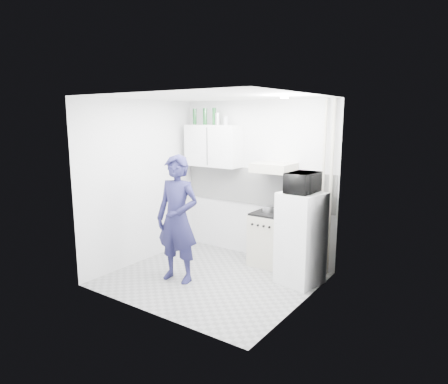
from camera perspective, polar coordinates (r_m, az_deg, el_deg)
The scene contains 22 objects.
floor at distance 5.97m, azimuth -1.80°, elevation -12.30°, with size 2.80×2.80×0.00m, color gray.
ceiling at distance 5.51m, azimuth -1.96°, elevation 13.47°, with size 2.80×2.80×0.00m, color white.
wall_back at distance 6.62m, azimuth 4.63°, elevation 1.68°, with size 2.80×2.80×0.00m, color silver.
wall_left at distance 6.52m, azimuth -11.77°, elevation 1.35°, with size 2.60×2.60×0.00m, color silver.
wall_right at distance 4.90m, azimuth 11.34°, elevation -1.67°, with size 2.60×2.60×0.00m, color silver.
person at distance 5.70m, azimuth -6.67°, elevation -3.85°, with size 0.66×0.44×1.82m, color #1C1C42.
stove at distance 6.42m, azimuth 6.41°, elevation -6.77°, with size 0.52×0.52×0.82m, color beige.
fridge at distance 5.74m, azimuth 10.91°, elevation -6.52°, with size 0.54×0.54×1.31m, color white.
stove_top at distance 6.31m, azimuth 6.49°, elevation -3.07°, with size 0.49×0.49×0.03m, color black.
saucepan at distance 6.34m, azimuth 6.30°, elevation -2.42°, with size 0.17×0.17×0.10m, color silver.
microwave at distance 5.56m, azimuth 11.19°, elevation 1.33°, with size 0.35×0.51×0.28m, color black.
bottle_a at distance 7.06m, azimuth -4.21°, elevation 10.68°, with size 0.06×0.06×0.27m, color #144C1E.
bottle_c at distance 6.92m, azimuth -2.74°, elevation 10.72°, with size 0.07×0.07×0.28m, color #144C1E.
bottle_d at distance 6.80m, azimuth -1.40°, elevation 10.75°, with size 0.06×0.06×0.28m, color #144C1E.
canister_a at distance 6.76m, azimuth -0.96°, elevation 10.40°, with size 0.08×0.08×0.20m, color silver.
canister_b at distance 6.66m, azimuth 0.25°, elevation 10.14°, with size 0.07×0.07×0.14m, color #B2B7BC.
upper_cabinet at distance 6.83m, azimuth -1.53°, elevation 6.62°, with size 1.00×0.35×0.70m, color white.
range_hood at distance 6.15m, azimuth 7.10°, elevation 3.48°, with size 0.60×0.50×0.14m, color beige.
backsplash at distance 6.63m, azimuth 4.55°, elevation 0.81°, with size 2.74×0.03×0.60m, color white.
pipe_a at distance 6.01m, azimuth 14.98°, elevation 0.42°, with size 0.05×0.05×2.60m, color beige.
pipe_b at distance 6.05m, azimuth 13.92°, elevation 0.54°, with size 0.04×0.04×2.60m, color beige.
ceiling_spot_fixture at distance 5.15m, azimuth 8.61°, elevation 13.23°, with size 0.10×0.10×0.02m, color white.
Camera 1 is at (3.31, -4.40, 2.33)m, focal length 32.00 mm.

